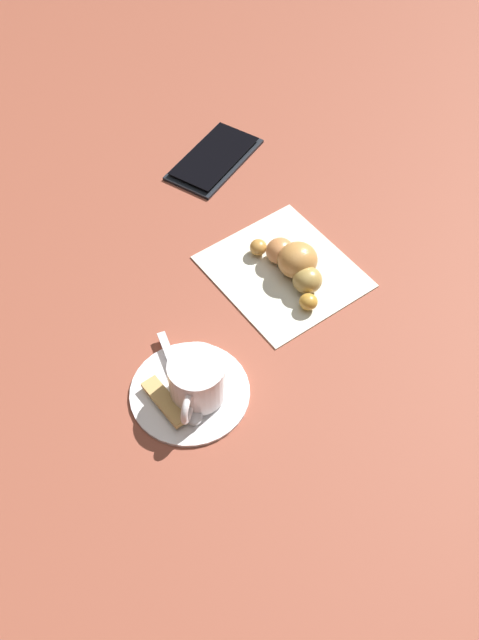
% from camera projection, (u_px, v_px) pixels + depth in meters
% --- Properties ---
extents(ground_plane, '(1.80, 1.80, 0.00)m').
position_uv_depth(ground_plane, '(245.00, 317.00, 0.81)').
color(ground_plane, brown).
extents(saucer, '(0.13, 0.13, 0.01)m').
position_uv_depth(saucer, '(190.00, 391.00, 0.75)').
color(saucer, white).
rests_on(saucer, ground).
extents(espresso_cup, '(0.07, 0.06, 0.05)m').
position_uv_depth(espresso_cup, '(197.00, 380.00, 0.72)').
color(espresso_cup, white).
rests_on(espresso_cup, saucer).
extents(teaspoon, '(0.06, 0.12, 0.01)m').
position_uv_depth(teaspoon, '(184.00, 393.00, 0.74)').
color(teaspoon, silver).
rests_on(teaspoon, saucer).
extents(sugar_packet, '(0.02, 0.07, 0.01)m').
position_uv_depth(sugar_packet, '(165.00, 401.00, 0.73)').
color(sugar_packet, tan).
rests_on(sugar_packet, saucer).
extents(napkin, '(0.17, 0.18, 0.00)m').
position_uv_depth(napkin, '(283.00, 271.00, 0.85)').
color(napkin, silver).
rests_on(napkin, ground).
extents(croissant, '(0.07, 0.13, 0.04)m').
position_uv_depth(croissant, '(295.00, 263.00, 0.84)').
color(croissant, '#BE8730').
rests_on(croissant, napkin).
extents(cell_phone, '(0.15, 0.11, 0.01)m').
position_uv_depth(cell_phone, '(214.00, 158.00, 0.97)').
color(cell_phone, black).
rests_on(cell_phone, ground).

